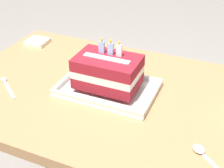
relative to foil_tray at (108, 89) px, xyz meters
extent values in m
cube|color=#9E754C|center=(0.03, 0.00, -0.03)|extent=(1.08, 0.66, 0.04)
cube|color=#9E754C|center=(-0.45, 0.27, -0.38)|extent=(0.06, 0.06, 0.68)
cube|color=silver|center=(0.00, 0.00, 0.00)|extent=(0.31, 0.21, 0.01)
cube|color=silver|center=(0.00, -0.10, 0.01)|extent=(0.31, 0.01, 0.02)
cube|color=silver|center=(0.00, 0.10, 0.01)|extent=(0.31, 0.01, 0.02)
cube|color=silver|center=(-0.15, 0.00, 0.01)|extent=(0.01, 0.18, 0.02)
cube|color=silver|center=(0.15, 0.00, 0.01)|extent=(0.01, 0.18, 0.02)
cube|color=maroon|center=(0.00, 0.00, 0.03)|extent=(0.20, 0.13, 0.04)
cube|color=white|center=(0.00, 0.00, 0.07)|extent=(0.20, 0.13, 0.03)
cube|color=maroon|center=(0.00, 0.00, 0.10)|extent=(0.20, 0.13, 0.04)
cube|color=beige|center=(0.00, -0.01, 0.12)|extent=(0.15, 0.02, 0.00)
cube|color=#8CB7EA|center=(-0.03, 0.02, 0.13)|extent=(0.02, 0.01, 0.04)
ellipsoid|color=yellow|center=(-0.03, 0.02, 0.16)|extent=(0.01, 0.01, 0.01)
cube|color=#8CB7EA|center=(0.00, 0.02, 0.13)|extent=(0.02, 0.01, 0.04)
ellipsoid|color=yellow|center=(0.00, 0.02, 0.16)|extent=(0.01, 0.01, 0.01)
cube|color=white|center=(0.03, 0.02, 0.13)|extent=(0.02, 0.01, 0.04)
ellipsoid|color=yellow|center=(0.03, 0.02, 0.16)|extent=(0.01, 0.01, 0.01)
ellipsoid|color=silver|center=(-0.35, -0.08, 0.00)|extent=(0.03, 0.03, 0.01)
cube|color=silver|center=(-0.30, -0.13, -0.01)|extent=(0.10, 0.07, 0.00)
ellipsoid|color=silver|center=(0.32, -0.16, 0.00)|extent=(0.04, 0.04, 0.01)
cube|color=silver|center=(0.37, -0.20, -0.01)|extent=(0.08, 0.07, 0.00)
cube|color=silver|center=(-0.42, 0.21, 0.00)|extent=(0.09, 0.09, 0.02)
camera|label=1|loc=(0.34, -0.77, 0.55)|focal=49.62mm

